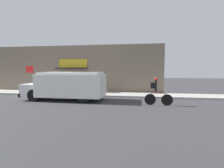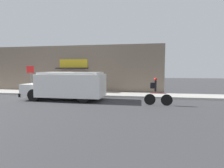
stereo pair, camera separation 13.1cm
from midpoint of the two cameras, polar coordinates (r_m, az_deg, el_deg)
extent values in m
plane|color=#38383A|center=(15.31, -15.96, -3.82)|extent=(70.00, 70.00, 0.00)
cube|color=#ADAAA3|center=(16.40, -14.11, -2.96)|extent=(28.00, 2.45, 0.15)
cube|color=#756656|center=(17.54, -12.40, 4.77)|extent=(17.32, 0.18, 4.55)
cube|color=gold|center=(17.42, -12.29, 6.57)|extent=(2.84, 0.05, 0.81)
cube|color=black|center=(17.05, -12.75, 5.02)|extent=(2.98, 0.82, 0.10)
cube|color=white|center=(13.03, -12.72, -0.36)|extent=(4.69, 2.30, 1.59)
cube|color=white|center=(14.45, -23.48, -1.57)|extent=(1.19, 2.11, 0.87)
cube|color=white|center=(12.99, -12.79, 3.46)|extent=(4.31, 2.12, 0.15)
cube|color=black|center=(14.80, -25.22, -2.81)|extent=(0.13, 2.24, 0.24)
cube|color=red|center=(14.81, -15.24, 0.49)|extent=(0.03, 0.44, 0.44)
cylinder|color=black|center=(15.04, -19.72, -2.41)|extent=(0.86, 0.26, 0.86)
cylinder|color=black|center=(13.39, -23.89, -3.39)|extent=(0.86, 0.26, 0.86)
cylinder|color=black|center=(13.62, -6.30, -2.88)|extent=(0.86, 0.26, 0.86)
cylinder|color=black|center=(11.76, -9.00, -4.11)|extent=(0.86, 0.26, 0.86)
cylinder|color=black|center=(11.34, 17.75, -5.00)|extent=(0.70, 0.07, 0.70)
cylinder|color=black|center=(11.29, 12.57, -4.93)|extent=(0.70, 0.07, 0.70)
cylinder|color=red|center=(11.25, 15.21, -2.95)|extent=(0.97, 0.08, 0.04)
cylinder|color=red|center=(11.23, 14.30, -2.64)|extent=(0.04, 0.04, 0.12)
cube|color=black|center=(11.19, 14.34, -0.66)|extent=(0.13, 0.21, 0.66)
sphere|color=red|center=(11.16, 14.39, 1.54)|extent=(0.19, 0.19, 0.19)
cube|color=black|center=(11.18, 13.37, -0.49)|extent=(0.27, 0.15, 0.36)
cylinder|color=slate|center=(17.24, -24.75, 1.45)|extent=(0.07, 0.07, 2.44)
cube|color=red|center=(17.18, -24.94, 4.34)|extent=(0.45, 0.45, 0.60)
cylinder|color=#38383D|center=(18.17, -20.77, -0.86)|extent=(0.58, 0.58, 0.81)
cylinder|color=black|center=(18.13, -20.80, 0.48)|extent=(0.59, 0.59, 0.04)
camera|label=1|loc=(0.07, -89.73, 0.02)|focal=28.00mm
camera|label=2|loc=(0.07, 90.27, -0.02)|focal=28.00mm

